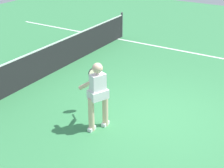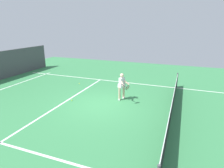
% 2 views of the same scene
% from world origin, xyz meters
% --- Properties ---
extents(ground_plane, '(25.30, 25.30, 0.00)m').
position_xyz_m(ground_plane, '(0.00, 0.00, 0.00)').
color(ground_plane, '#38844C').
extents(sideline_right_marking, '(0.10, 17.46, 0.01)m').
position_xyz_m(sideline_right_marking, '(4.52, 0.00, 0.00)').
color(sideline_right_marking, white).
rests_on(sideline_right_marking, ground).
extents(court_net, '(9.71, 0.08, 0.99)m').
position_xyz_m(court_net, '(0.00, 3.77, 0.46)').
color(court_net, '#4C4C51').
rests_on(court_net, ground).
extents(tennis_player, '(1.02, 0.84, 1.55)m').
position_xyz_m(tennis_player, '(-1.18, 0.91, 0.85)').
color(tennis_player, beige).
rests_on(tennis_player, ground).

